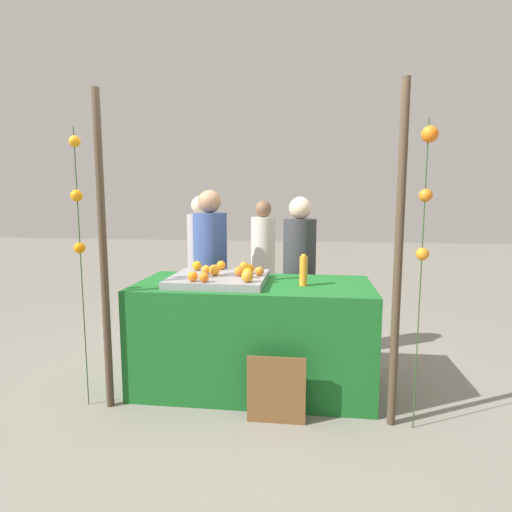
# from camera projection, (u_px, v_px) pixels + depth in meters

# --- Properties ---
(ground_plane) EXTENTS (24.00, 24.00, 0.00)m
(ground_plane) POSITION_uv_depth(u_px,v_px,m) (254.00, 385.00, 3.58)
(ground_plane) COLOR gray
(stall_counter) EXTENTS (1.90, 0.89, 0.87)m
(stall_counter) POSITION_uv_depth(u_px,v_px,m) (254.00, 335.00, 3.52)
(stall_counter) COLOR #196023
(stall_counter) RESTS_ON ground_plane
(orange_tray) EXTENTS (0.76, 0.70, 0.06)m
(orange_tray) POSITION_uv_depth(u_px,v_px,m) (219.00, 279.00, 3.47)
(orange_tray) COLOR gray
(orange_tray) RESTS_ON stall_counter
(orange_0) EXTENTS (0.08, 0.08, 0.08)m
(orange_0) POSITION_uv_depth(u_px,v_px,m) (259.00, 271.00, 3.45)
(orange_0) COLOR orange
(orange_0) RESTS_ON orange_tray
(orange_1) EXTENTS (0.08, 0.08, 0.08)m
(orange_1) POSITION_uv_depth(u_px,v_px,m) (248.00, 273.00, 3.35)
(orange_1) COLOR orange
(orange_1) RESTS_ON orange_tray
(orange_2) EXTENTS (0.07, 0.07, 0.07)m
(orange_2) POSITION_uv_depth(u_px,v_px,m) (206.00, 270.00, 3.53)
(orange_2) COLOR orange
(orange_2) RESTS_ON orange_tray
(orange_3) EXTENTS (0.09, 0.09, 0.09)m
(orange_3) POSITION_uv_depth(u_px,v_px,m) (247.00, 276.00, 3.18)
(orange_3) COLOR orange
(orange_3) RESTS_ON orange_tray
(orange_4) EXTENTS (0.08, 0.08, 0.08)m
(orange_4) POSITION_uv_depth(u_px,v_px,m) (193.00, 276.00, 3.21)
(orange_4) COLOR orange
(orange_4) RESTS_ON orange_tray
(orange_5) EXTENTS (0.09, 0.09, 0.09)m
(orange_5) POSITION_uv_depth(u_px,v_px,m) (214.00, 270.00, 3.45)
(orange_5) COLOR orange
(orange_5) RESTS_ON orange_tray
(orange_6) EXTENTS (0.07, 0.07, 0.07)m
(orange_6) POSITION_uv_depth(u_px,v_px,m) (204.00, 277.00, 3.18)
(orange_6) COLOR orange
(orange_6) RESTS_ON orange_tray
(orange_7) EXTENTS (0.07, 0.07, 0.07)m
(orange_7) POSITION_uv_depth(u_px,v_px,m) (244.00, 266.00, 3.70)
(orange_7) COLOR orange
(orange_7) RESTS_ON orange_tray
(orange_8) EXTENTS (0.08, 0.08, 0.08)m
(orange_8) POSITION_uv_depth(u_px,v_px,m) (197.00, 266.00, 3.70)
(orange_8) COLOR orange
(orange_8) RESTS_ON orange_tray
(orange_9) EXTENTS (0.08, 0.08, 0.08)m
(orange_9) POSITION_uv_depth(u_px,v_px,m) (239.00, 271.00, 3.43)
(orange_9) COLOR orange
(orange_9) RESTS_ON orange_tray
(orange_10) EXTENTS (0.08, 0.08, 0.08)m
(orange_10) POSITION_uv_depth(u_px,v_px,m) (249.00, 269.00, 3.54)
(orange_10) COLOR orange
(orange_10) RESTS_ON orange_tray
(orange_11) EXTENTS (0.08, 0.08, 0.08)m
(orange_11) POSITION_uv_depth(u_px,v_px,m) (221.00, 265.00, 3.75)
(orange_11) COLOR orange
(orange_11) RESTS_ON orange_tray
(juice_bottle) EXTENTS (0.06, 0.06, 0.25)m
(juice_bottle) POSITION_uv_depth(u_px,v_px,m) (303.00, 271.00, 3.34)
(juice_bottle) COLOR orange
(juice_bottle) RESTS_ON stall_counter
(chalkboard_sign) EXTENTS (0.41, 0.03, 0.49)m
(chalkboard_sign) POSITION_uv_depth(u_px,v_px,m) (276.00, 391.00, 2.96)
(chalkboard_sign) COLOR brown
(chalkboard_sign) RESTS_ON ground_plane
(vendor_left) EXTENTS (0.33, 0.33, 1.63)m
(vendor_left) POSITION_uv_depth(u_px,v_px,m) (211.00, 280.00, 4.21)
(vendor_left) COLOR #384C8C
(vendor_left) RESTS_ON ground_plane
(vendor_right) EXTENTS (0.31, 0.31, 1.57)m
(vendor_right) POSITION_uv_depth(u_px,v_px,m) (299.00, 284.00, 4.15)
(vendor_right) COLOR #333338
(vendor_right) RESTS_ON ground_plane
(crowd_person_0) EXTENTS (0.32, 0.32, 1.58)m
(crowd_person_0) POSITION_uv_depth(u_px,v_px,m) (202.00, 269.00, 5.01)
(crowd_person_0) COLOR #99999E
(crowd_person_0) RESTS_ON ground_plane
(crowd_person_1) EXTENTS (0.31, 0.31, 1.52)m
(crowd_person_1) POSITION_uv_depth(u_px,v_px,m) (263.00, 265.00, 5.46)
(crowd_person_1) COLOR beige
(crowd_person_1) RESTS_ON ground_plane
(canopy_post_left) EXTENTS (0.06, 0.06, 2.31)m
(canopy_post_left) POSITION_uv_depth(u_px,v_px,m) (103.00, 254.00, 3.08)
(canopy_post_left) COLOR #473828
(canopy_post_left) RESTS_ON ground_plane
(canopy_post_right) EXTENTS (0.06, 0.06, 2.31)m
(canopy_post_right) POSITION_uv_depth(u_px,v_px,m) (398.00, 260.00, 2.82)
(canopy_post_right) COLOR #473828
(canopy_post_right) RESTS_ON ground_plane
(garland_strand_left) EXTENTS (0.09, 0.09, 2.05)m
(garland_strand_left) POSITION_uv_depth(u_px,v_px,m) (77.00, 202.00, 3.05)
(garland_strand_left) COLOR #2D4C23
(garland_strand_left) RESTS_ON ground_plane
(garland_strand_right) EXTENTS (0.10, 0.10, 2.05)m
(garland_strand_right) POSITION_uv_depth(u_px,v_px,m) (426.00, 187.00, 2.70)
(garland_strand_right) COLOR #2D4C23
(garland_strand_right) RESTS_ON ground_plane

